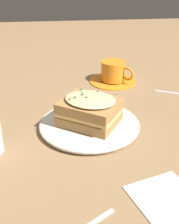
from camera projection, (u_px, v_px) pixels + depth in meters
The scene contains 5 objects.
ground_plane at pixel (83, 128), 0.73m from camera, with size 2.40×2.40×0.00m, color olive.
dinner_plate at pixel (90, 125), 0.73m from camera, with size 0.24×0.24×0.01m.
sandwich at pixel (90, 111), 0.71m from camera, with size 0.16×0.16×0.07m.
teacup_with_saucer at pixel (113, 73), 0.97m from camera, with size 0.15×0.15×0.07m.
napkin at pixel (170, 202), 0.52m from camera, with size 0.13×0.11×0.00m, color silver.
Camera 1 is at (0.63, -0.05, 0.38)m, focal length 50.00 mm.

